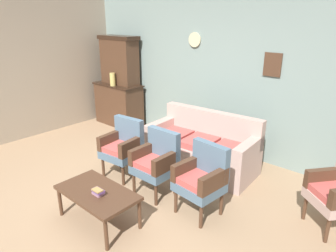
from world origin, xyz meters
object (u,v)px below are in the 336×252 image
Objects in this scene: floral_couch at (202,149)px; book_stack_on_table at (98,192)px; side_cabinet at (119,104)px; armchair_near_cabinet at (202,177)px; armchair_by_doorway at (123,145)px; armchair_row_middle at (156,160)px; coffee_table at (97,194)px; vase_on_cabinet at (113,79)px.

floral_couch reaches higher than book_stack_on_table.
armchair_near_cabinet is at bearing -23.99° from side_cabinet.
armchair_row_middle is at bearing -2.07° from armchair_by_doorway.
armchair_row_middle is 0.90× the size of coffee_table.
armchair_near_cabinet is at bearing -21.77° from vase_on_cabinet.
side_cabinet is 7.48× the size of book_stack_on_table.
armchair_row_middle reaches higher than book_stack_on_table.
side_cabinet is at bearing 136.32° from coffee_table.
book_stack_on_table is at bearing -53.39° from armchair_by_doorway.
vase_on_cabinet is 2.39m from armchair_by_doorway.
floral_couch is at bearing 89.84° from book_stack_on_table.
armchair_near_cabinet is 0.90× the size of coffee_table.
floral_couch is at bearing 125.24° from armchair_near_cabinet.
floral_couch reaches higher than coffee_table.
vase_on_cabinet reaches higher than floral_couch.
armchair_by_doorway reaches higher than coffee_table.
armchair_near_cabinet is at bearing -54.76° from floral_couch.
armchair_by_doorway is at bearing 177.93° from armchair_row_middle.
floral_couch is 2.00× the size of armchair_near_cabinet.
side_cabinet is at bearing 136.72° from book_stack_on_table.
floral_couch is at bearing 88.92° from armchair_row_middle.
book_stack_on_table reaches higher than coffee_table.
coffee_table is at bearing -92.38° from floral_couch.
floral_couch is 2.00× the size of armchair_row_middle.
vase_on_cabinet is (0.06, -0.18, 0.60)m from side_cabinet.
armchair_near_cabinet is 5.83× the size of book_stack_on_table.
side_cabinet is 0.64× the size of floral_couch.
book_stack_on_table is (2.63, -2.36, -0.61)m from vase_on_cabinet.
armchair_by_doorway is at bearing -38.18° from side_cabinet.
armchair_near_cabinet reaches higher than coffee_table.
vase_on_cabinet is 3.66m from armchair_near_cabinet.
armchair_by_doorway is at bearing -35.59° from vase_on_cabinet.
armchair_row_middle is at bearing 90.84° from book_stack_on_table.
vase_on_cabinet is 3.59m from book_stack_on_table.
side_cabinet is 3.62m from coffee_table.
armchair_by_doorway is at bearing 124.68° from coffee_table.
side_cabinet is 0.63m from vase_on_cabinet.
armchair_row_middle is at bearing 86.17° from coffee_table.
floral_couch is (2.64, -0.33, -0.74)m from vase_on_cabinet.
armchair_row_middle is at bearing -27.73° from vase_on_cabinet.
side_cabinet reaches higher than armchair_by_doorway.
armchair_by_doorway is (-0.75, -1.03, 0.17)m from floral_couch.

